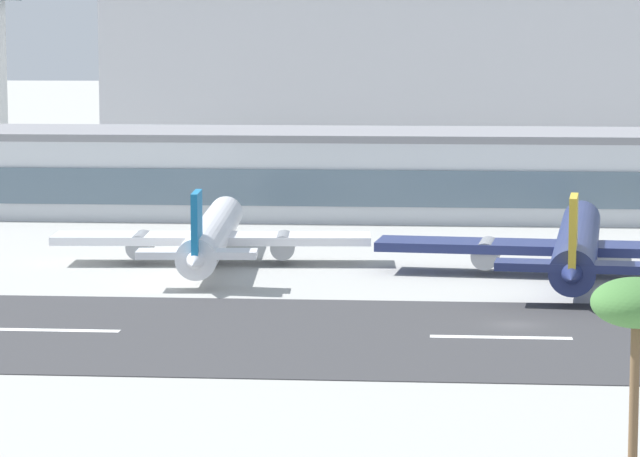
{
  "coord_description": "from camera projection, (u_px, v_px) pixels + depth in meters",
  "views": [
    {
      "loc": [
        -5.62,
        -138.46,
        25.68
      ],
      "look_at": [
        -19.9,
        30.76,
        4.65
      ],
      "focal_mm": 89.04,
      "sensor_mm": 36.0,
      "label": 1
    }
  ],
  "objects": [
    {
      "name": "distant_hotel_block",
      "position": [
        437.0,
        55.0,
        345.52
      ],
      "size": [
        144.5,
        25.54,
        41.8
      ],
      "primitive_type": "cube",
      "color": "#BCBCC1",
      "rests_on": "ground_plane"
    },
    {
      "name": "runway_centreline_dash_3",
      "position": [
        51.0,
        330.0,
        137.15
      ],
      "size": [
        12.0,
        1.2,
        0.01
      ],
      "primitive_type": "cube",
      "color": "white",
      "rests_on": "runway_strip"
    },
    {
      "name": "runway_centreline_dash_4",
      "position": [
        501.0,
        337.0,
        133.92
      ],
      "size": [
        12.0,
        1.2,
        0.01
      ],
      "primitive_type": "cube",
      "color": "white",
      "rests_on": "runway_strip"
    },
    {
      "name": "airliner_gold_tail_gate_1",
      "position": [
        577.0,
        246.0,
        166.72
      ],
      "size": [
        43.02,
        50.51,
        10.55
      ],
      "rotation": [
        0.0,
        0.0,
        1.47
      ],
      "color": "navy",
      "rests_on": "ground_plane"
    },
    {
      "name": "terminal_building",
      "position": [
        399.0,
        173.0,
        223.79
      ],
      "size": [
        171.86,
        24.57,
        11.94
      ],
      "color": "silver",
      "rests_on": "ground_plane"
    },
    {
      "name": "airliner_blue_tail_gate_0",
      "position": [
        211.0,
        236.0,
        176.07
      ],
      "size": [
        35.81,
        47.51,
        9.92
      ],
      "rotation": [
        0.0,
        0.0,
        1.64
      ],
      "color": "silver",
      "rests_on": "ground_plane"
    },
    {
      "name": "palm_tree_0",
      "position": [
        636.0,
        307.0,
        87.92
      ],
      "size": [
        5.09,
        5.09,
        12.19
      ],
      "color": "brown",
      "rests_on": "ground_plane"
    },
    {
      "name": "ground_plane",
      "position": [
        516.0,
        326.0,
        139.61
      ],
      "size": [
        1400.0,
        1400.0,
        0.0
      ],
      "primitive_type": "plane",
      "color": "#A8A8A3"
    },
    {
      "name": "runway_strip",
      "position": [
        518.0,
        338.0,
        133.8
      ],
      "size": [
        800.0,
        35.35,
        0.08
      ],
      "primitive_type": "cube",
      "color": "#38383A",
      "rests_on": "ground_plane"
    }
  ]
}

